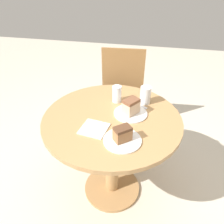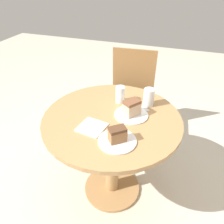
{
  "view_description": "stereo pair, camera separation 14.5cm",
  "coord_description": "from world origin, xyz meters",
  "views": [
    {
      "loc": [
        0.24,
        -1.17,
        1.63
      ],
      "look_at": [
        0.0,
        0.0,
        0.8
      ],
      "focal_mm": 35.0,
      "sensor_mm": 36.0,
      "label": 1
    },
    {
      "loc": [
        0.38,
        -1.13,
        1.63
      ],
      "look_at": [
        0.0,
        0.0,
        0.8
      ],
      "focal_mm": 35.0,
      "sensor_mm": 36.0,
      "label": 2
    }
  ],
  "objects": [
    {
      "name": "glass_water",
      "position": [
        0.2,
        0.23,
        0.82
      ],
      "size": [
        0.08,
        0.08,
        0.13
      ],
      "color": "silver",
      "rests_on": "table"
    },
    {
      "name": "napkin_stack",
      "position": [
        -0.08,
        -0.15,
        0.77
      ],
      "size": [
        0.18,
        0.18,
        0.01
      ],
      "rotation": [
        0.0,
        0.0,
        -0.15
      ],
      "color": "silver",
      "rests_on": "table"
    },
    {
      "name": "fork",
      "position": [
        0.16,
        0.19,
        0.77
      ],
      "size": [
        0.14,
        0.11,
        0.0
      ],
      "rotation": [
        0.0,
        0.0,
        2.49
      ],
      "color": "silver",
      "rests_on": "table"
    },
    {
      "name": "table",
      "position": [
        0.0,
        0.0,
        0.57
      ],
      "size": [
        0.94,
        0.94,
        0.76
      ],
      "color": "tan",
      "rests_on": "ground_plane"
    },
    {
      "name": "cake_slice_near",
      "position": [
        0.12,
        0.06,
        0.83
      ],
      "size": [
        0.12,
        0.13,
        0.1
      ],
      "rotation": [
        0.0,
        0.0,
        2.52
      ],
      "color": "beige",
      "rests_on": "plate_near"
    },
    {
      "name": "ground_plane",
      "position": [
        0.0,
        0.0,
        0.0
      ],
      "size": [
        8.0,
        8.0,
        0.0
      ],
      "primitive_type": "plane",
      "color": "beige"
    },
    {
      "name": "cake_slice_far",
      "position": [
        0.11,
        -0.22,
        0.82
      ],
      "size": [
        0.12,
        0.11,
        0.09
      ],
      "rotation": [
        0.0,
        0.0,
        2.27
      ],
      "color": "#9E6B42",
      "rests_on": "plate_far"
    },
    {
      "name": "chair",
      "position": [
        -0.07,
        0.8,
        0.5
      ],
      "size": [
        0.49,
        0.44,
        0.93
      ],
      "rotation": [
        0.0,
        0.0,
        0.07
      ],
      "color": "olive",
      "rests_on": "ground_plane"
    },
    {
      "name": "glass_lemonade",
      "position": [
        -0.01,
        0.2,
        0.82
      ],
      "size": [
        0.07,
        0.07,
        0.13
      ],
      "color": "silver",
      "rests_on": "table"
    },
    {
      "name": "plate_far",
      "position": [
        0.11,
        -0.22,
        0.77
      ],
      "size": [
        0.23,
        0.23,
        0.01
      ],
      "color": "white",
      "rests_on": "table"
    },
    {
      "name": "plate_near",
      "position": [
        0.12,
        0.06,
        0.77
      ],
      "size": [
        0.23,
        0.23,
        0.01
      ],
      "color": "white",
      "rests_on": "table"
    }
  ]
}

